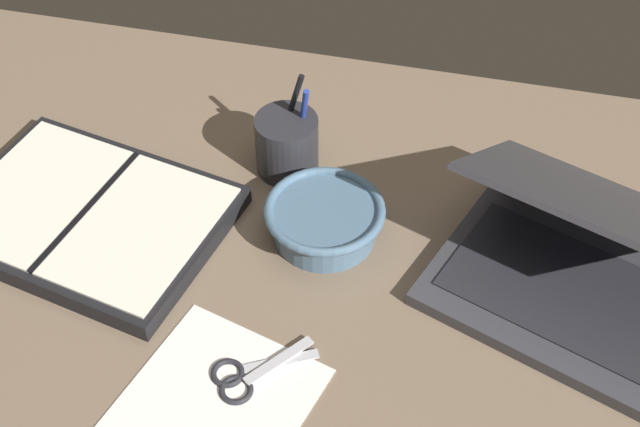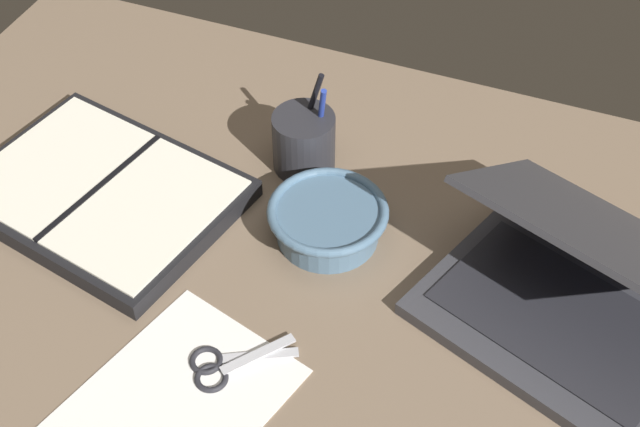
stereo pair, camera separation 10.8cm
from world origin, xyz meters
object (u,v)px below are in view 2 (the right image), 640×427
Objects in this scene: bowl at (328,220)px; laptop at (574,291)px; scissors at (221,366)px; pen_cup at (304,141)px; planner at (102,194)px.

laptop is at bearing -3.13° from bowl.
laptop is at bearing -8.28° from scissors.
planner is (-22.39, -16.55, -2.93)cm from pen_cup.
pen_cup reaches higher than bowl.
bowl is at bearing -55.18° from pen_cup.
bowl is 30.76cm from planner.
planner is (-30.28, -5.21, -1.50)cm from bowl.
scissors is (-3.95, -23.44, -2.59)cm from bowl.
scissors is (26.33, -18.23, -1.09)cm from planner.
laptop is 1.00× the size of planner.
bowl is 23.91cm from scissors.
pen_cup reaches higher than scissors.
planner is 3.34× the size of scissors.
pen_cup is at bearing 56.46° from scissors.
bowl is 13.89cm from pen_cup.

